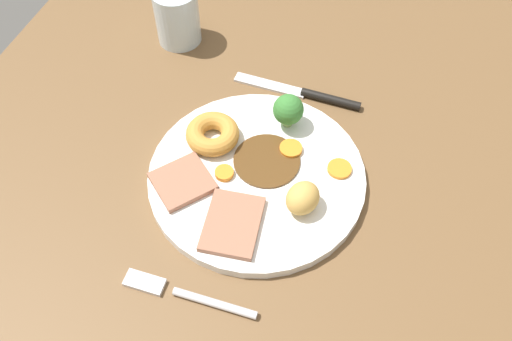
% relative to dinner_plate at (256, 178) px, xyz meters
% --- Properties ---
extents(dining_table, '(1.20, 0.84, 0.04)m').
position_rel_dinner_plate_xyz_m(dining_table, '(0.00, 0.02, -0.02)').
color(dining_table, brown).
rests_on(dining_table, ground).
extents(dinner_plate, '(0.27, 0.27, 0.01)m').
position_rel_dinner_plate_xyz_m(dinner_plate, '(0.00, 0.00, 0.00)').
color(dinner_plate, white).
rests_on(dinner_plate, dining_table).
extents(gravy_pool, '(0.08, 0.08, 0.00)m').
position_rel_dinner_plate_xyz_m(gravy_pool, '(0.02, -0.01, 0.01)').
color(gravy_pool, '#563819').
rests_on(gravy_pool, dinner_plate).
extents(meat_slice_main, '(0.09, 0.09, 0.01)m').
position_rel_dinner_plate_xyz_m(meat_slice_main, '(-0.04, 0.08, 0.01)').
color(meat_slice_main, '#9E664C').
rests_on(meat_slice_main, dinner_plate).
extents(meat_slice_under, '(0.09, 0.07, 0.01)m').
position_rel_dinner_plate_xyz_m(meat_slice_under, '(-0.08, 0.00, 0.01)').
color(meat_slice_under, '#9E664C').
rests_on(meat_slice_under, dinner_plate).
extents(yorkshire_pudding, '(0.07, 0.07, 0.02)m').
position_rel_dinner_plate_xyz_m(yorkshire_pudding, '(0.04, 0.07, 0.02)').
color(yorkshire_pudding, '#C68938').
rests_on(yorkshire_pudding, dinner_plate).
extents(roast_potato_left, '(0.05, 0.05, 0.04)m').
position_rel_dinner_plate_xyz_m(roast_potato_left, '(-0.03, -0.07, 0.03)').
color(roast_potato_left, tan).
rests_on(roast_potato_left, dinner_plate).
extents(carrot_coin_front, '(0.02, 0.02, 0.01)m').
position_rel_dinner_plate_xyz_m(carrot_coin_front, '(-0.01, 0.04, 0.01)').
color(carrot_coin_front, orange).
rests_on(carrot_coin_front, dinner_plate).
extents(carrot_coin_back, '(0.03, 0.03, 0.00)m').
position_rel_dinner_plate_xyz_m(carrot_coin_back, '(0.04, -0.10, 0.01)').
color(carrot_coin_back, orange).
rests_on(carrot_coin_back, dinner_plate).
extents(carrot_coin_side, '(0.03, 0.03, 0.01)m').
position_rel_dinner_plate_xyz_m(carrot_coin_side, '(0.05, -0.03, 0.01)').
color(carrot_coin_side, orange).
rests_on(carrot_coin_side, dinner_plate).
extents(broccoli_floret, '(0.04, 0.04, 0.05)m').
position_rel_dinner_plate_xyz_m(broccoli_floret, '(0.09, -0.01, 0.03)').
color(broccoli_floret, '#8CB766').
rests_on(broccoli_floret, dinner_plate).
extents(fork, '(0.02, 0.15, 0.01)m').
position_rel_dinner_plate_xyz_m(fork, '(-0.17, 0.03, -0.00)').
color(fork, silver).
rests_on(fork, dining_table).
extents(knife, '(0.02, 0.19, 0.01)m').
position_rel_dinner_plate_xyz_m(knife, '(0.16, -0.02, -0.00)').
color(knife, black).
rests_on(knife, dining_table).
extents(water_glass, '(0.07, 0.07, 0.09)m').
position_rel_dinner_plate_xyz_m(water_glass, '(0.22, 0.20, 0.04)').
color(water_glass, silver).
rests_on(water_glass, dining_table).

